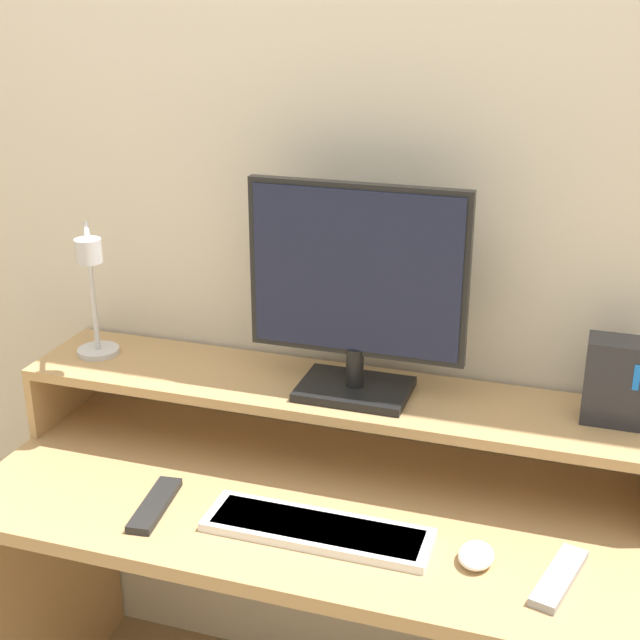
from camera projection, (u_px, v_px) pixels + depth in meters
name	position (u px, v px, depth m)	size (l,w,h in m)	color
wall_back	(353.00, 193.00, 1.88)	(6.00, 0.05, 2.50)	beige
desk	(305.00, 574.00, 1.86)	(1.34, 0.59, 0.70)	tan
monitor_shelf	(329.00, 397.00, 1.88)	(1.34, 0.26, 0.17)	tan
monitor	(356.00, 288.00, 1.77)	(0.45, 0.16, 0.44)	black
desk_lamp	(92.00, 291.00, 1.92)	(0.14, 0.18, 0.31)	silver
router_dock	(616.00, 381.00, 1.70)	(0.12, 0.08, 0.17)	#28282D
keyboard	(317.00, 530.00, 1.67)	(0.43, 0.12, 0.02)	white
mouse	(476.00, 555.00, 1.59)	(0.06, 0.09, 0.03)	white
remote_control	(155.00, 505.00, 1.75)	(0.07, 0.19, 0.02)	black
remote_secondary	(559.00, 578.00, 1.54)	(0.09, 0.19, 0.02)	#99999E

